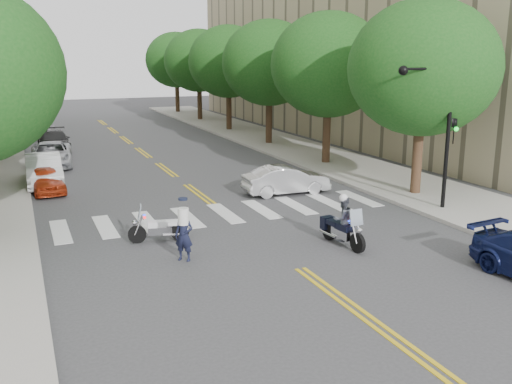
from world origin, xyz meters
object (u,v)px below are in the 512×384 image
motorcycle_police (342,222)px  officer_standing (184,236)px  convertible (286,180)px  motorcycle_parked (164,228)px

motorcycle_police → officer_standing: bearing=-12.7°
motorcycle_police → officer_standing: (-5.15, 0.61, 0.01)m
convertible → motorcycle_police: bearing=171.2°
motorcycle_police → motorcycle_parked: bearing=-32.5°
motorcycle_parked → convertible: motorcycle_parked is taller
convertible → motorcycle_parked: bearing=126.1°
motorcycle_parked → motorcycle_police: bearing=-106.1°
motorcycle_police → convertible: size_ratio=0.56×
motorcycle_parked → officer_standing: 2.07m
motorcycle_police → motorcycle_parked: (-5.27, 2.65, -0.33)m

